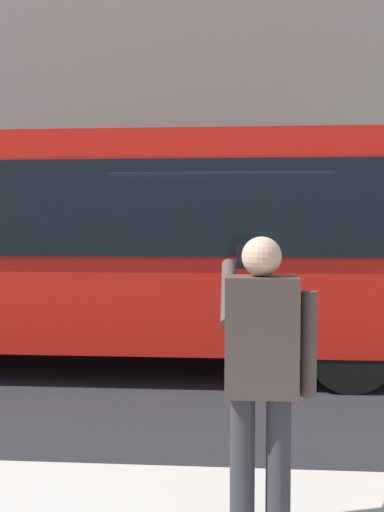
% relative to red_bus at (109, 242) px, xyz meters
% --- Properties ---
extents(ground_plane, '(60.00, 60.00, 0.00)m').
position_rel_red_bus_xyz_m(ground_plane, '(-1.55, 0.07, -1.68)').
color(ground_plane, '#232326').
extents(building_facade_far, '(28.00, 1.55, 12.00)m').
position_rel_red_bus_xyz_m(building_facade_far, '(-1.56, -6.73, 4.30)').
color(building_facade_far, gray).
rests_on(building_facade_far, ground_plane).
extents(red_bus, '(9.05, 2.54, 3.08)m').
position_rel_red_bus_xyz_m(red_bus, '(0.00, 0.00, 0.00)').
color(red_bus, red).
rests_on(red_bus, ground_plane).
extents(pedestrian_photographer, '(0.53, 0.52, 1.70)m').
position_rel_red_bus_xyz_m(pedestrian_photographer, '(-1.85, 4.48, -0.54)').
color(pedestrian_photographer, '#2D2D33').
rests_on(pedestrian_photographer, sidewalk_curb).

